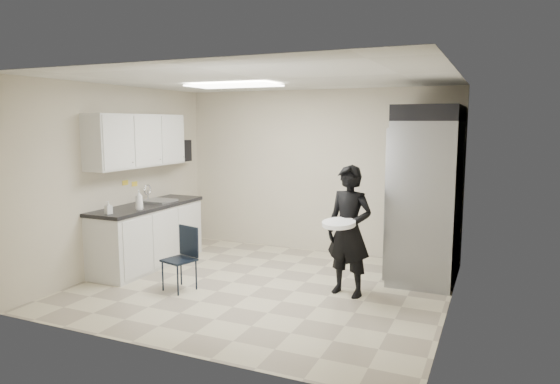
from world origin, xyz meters
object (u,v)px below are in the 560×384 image
at_px(lower_counter, 148,237).
at_px(man_tuxedo, 349,231).
at_px(folding_chair, 179,260).
at_px(commercial_fridge, 427,200).

height_order(lower_counter, man_tuxedo, man_tuxedo).
bearing_deg(lower_counter, man_tuxedo, -0.73).
bearing_deg(lower_counter, folding_chair, -34.85).
bearing_deg(lower_counter, commercial_fridge, 15.88).
xyz_separation_m(folding_chair, man_tuxedo, (1.97, 0.70, 0.41)).
distance_m(commercial_fridge, man_tuxedo, 1.37).
relative_size(lower_counter, folding_chair, 2.47).
xyz_separation_m(lower_counter, folding_chair, (1.06, -0.74, -0.04)).
height_order(lower_counter, commercial_fridge, commercial_fridge).
xyz_separation_m(commercial_fridge, man_tuxedo, (-0.75, -1.11, -0.26)).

